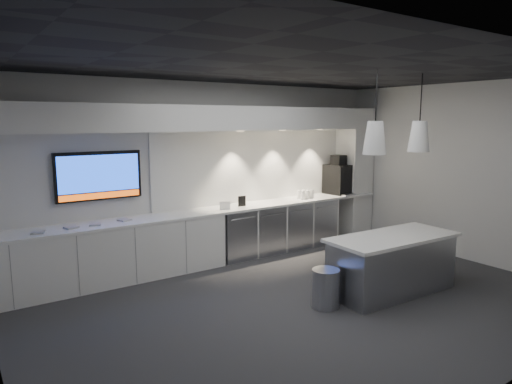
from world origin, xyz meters
TOP-DOWN VIEW (x-y plane):
  - floor at (0.00, 0.00)m, footprint 7.00×7.00m
  - ceiling at (0.00, 0.00)m, footprint 7.00×7.00m
  - wall_back at (0.00, 2.50)m, footprint 7.00×0.00m
  - wall_front at (0.00, -2.50)m, footprint 7.00×0.00m
  - wall_right at (3.50, 0.00)m, footprint 0.00×7.00m
  - back_counter at (0.00, 2.17)m, footprint 6.80×0.65m
  - left_base_cabinets at (-1.75, 2.17)m, footprint 3.30×0.63m
  - fridge_unit_a at (0.25, 2.17)m, footprint 0.60×0.61m
  - fridge_unit_b at (0.88, 2.17)m, footprint 0.60×0.61m
  - fridge_unit_c at (1.51, 2.17)m, footprint 0.60×0.61m
  - fridge_unit_d at (2.14, 2.17)m, footprint 0.60×0.61m
  - backsplash at (1.20, 2.48)m, footprint 4.60×0.03m
  - soffit at (0.00, 2.20)m, footprint 6.90×0.60m
  - column at (3.20, 2.20)m, footprint 0.55×0.55m
  - wall_tv at (-1.90, 2.45)m, footprint 1.25×0.07m
  - island at (1.23, -0.42)m, footprint 1.93×0.89m
  - bin at (0.11, -0.29)m, footprint 0.44×0.44m
  - coffee_machine at (2.75, 2.20)m, footprint 0.47×0.63m
  - sign_black at (0.41, 2.15)m, footprint 0.14×0.03m
  - sign_white at (0.02, 2.06)m, footprint 0.18×0.07m
  - cup_cluster at (1.84, 2.13)m, footprint 0.30×0.19m
  - tray_a at (-2.83, 2.08)m, footprint 0.20×0.20m
  - tray_b at (-2.40, 2.12)m, footprint 0.19×0.19m
  - tray_c at (-2.08, 2.13)m, footprint 0.20×0.20m
  - tray_d at (-1.64, 2.17)m, footprint 0.20×0.20m
  - pendant_left at (0.78, -0.42)m, footprint 0.30×0.30m
  - pendant_right at (1.68, -0.42)m, footprint 0.30×0.30m

SIDE VIEW (x-z plane):
  - floor at x=0.00m, z-range 0.00..0.00m
  - bin at x=0.11m, z-range 0.00..0.50m
  - island at x=1.23m, z-range 0.00..0.81m
  - fridge_unit_a at x=0.25m, z-range 0.00..0.85m
  - fridge_unit_b at x=0.88m, z-range 0.00..0.85m
  - fridge_unit_c at x=1.51m, z-range 0.00..0.85m
  - fridge_unit_d at x=2.14m, z-range 0.00..0.85m
  - left_base_cabinets at x=-1.75m, z-range 0.00..0.86m
  - back_counter at x=0.00m, z-range 0.86..0.90m
  - tray_a at x=-2.83m, z-range 0.90..0.92m
  - tray_b at x=-2.40m, z-range 0.90..0.92m
  - tray_c at x=-2.08m, z-range 0.90..0.92m
  - tray_d at x=-1.64m, z-range 0.90..0.92m
  - sign_white at x=0.02m, z-range 0.90..1.04m
  - cup_cluster at x=1.84m, z-range 0.90..1.06m
  - sign_black at x=0.41m, z-range 0.90..1.08m
  - coffee_machine at x=2.75m, z-range 0.83..1.61m
  - column at x=3.20m, z-range 0.00..2.60m
  - wall_back at x=0.00m, z-range -2.00..5.00m
  - wall_front at x=0.00m, z-range -2.00..5.00m
  - wall_right at x=3.50m, z-range -2.00..5.00m
  - backsplash at x=1.20m, z-range 0.90..2.20m
  - wall_tv at x=-1.90m, z-range 1.20..1.92m
  - pendant_left at x=0.78m, z-range 1.59..2.71m
  - pendant_right at x=1.68m, z-range 1.59..2.71m
  - soffit at x=0.00m, z-range 2.20..2.60m
  - ceiling at x=0.00m, z-range 3.00..3.00m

